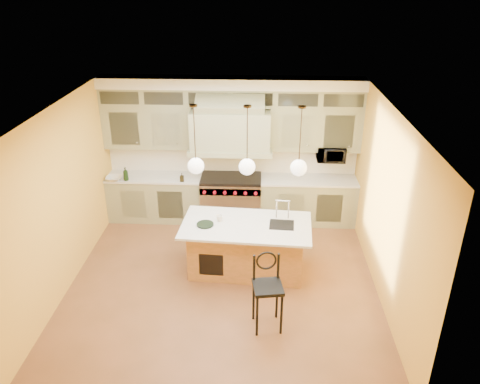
{
  "coord_description": "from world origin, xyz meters",
  "views": [
    {
      "loc": [
        0.58,
        -6.38,
        4.69
      ],
      "look_at": [
        0.25,
        0.7,
        1.32
      ],
      "focal_mm": 35.0,
      "sensor_mm": 36.0,
      "label": 1
    }
  ],
  "objects_px": {
    "counter_stool": "(267,287)",
    "kitchen_island": "(247,246)",
    "range": "(231,198)",
    "microwave": "(331,154)"
  },
  "relations": [
    {
      "from": "range",
      "to": "counter_stool",
      "type": "distance_m",
      "value": 3.25
    },
    {
      "from": "kitchen_island",
      "to": "range",
      "type": "bearing_deg",
      "value": 105.65
    },
    {
      "from": "counter_stool",
      "to": "kitchen_island",
      "type": "bearing_deg",
      "value": 94.57
    },
    {
      "from": "range",
      "to": "microwave",
      "type": "distance_m",
      "value": 2.18
    },
    {
      "from": "microwave",
      "to": "counter_stool",
      "type": "bearing_deg",
      "value": -110.71
    },
    {
      "from": "kitchen_island",
      "to": "counter_stool",
      "type": "xyz_separation_m",
      "value": [
        0.34,
        -1.37,
        0.19
      ]
    },
    {
      "from": "range",
      "to": "counter_stool",
      "type": "bearing_deg",
      "value": -77.31
    },
    {
      "from": "kitchen_island",
      "to": "microwave",
      "type": "distance_m",
      "value": 2.65
    },
    {
      "from": "range",
      "to": "kitchen_island",
      "type": "relative_size",
      "value": 0.55
    },
    {
      "from": "kitchen_island",
      "to": "microwave",
      "type": "height_order",
      "value": "microwave"
    }
  ]
}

